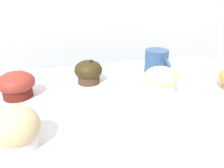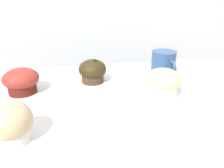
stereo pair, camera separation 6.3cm
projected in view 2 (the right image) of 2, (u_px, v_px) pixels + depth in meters
name	position (u px, v px, depth m)	size (l,w,h in m)	color
wall_back	(103.00, 50.00, 1.20)	(3.20, 0.10, 1.80)	#B2B7BC
muffin_back_left	(10.00, 123.00, 0.45)	(0.09, 0.09, 0.09)	silver
muffin_back_right	(93.00, 71.00, 0.75)	(0.09, 0.09, 0.08)	#3E2D20
muffin_front_left	(21.00, 81.00, 0.67)	(0.11, 0.11, 0.08)	#501812
muffin_front_right	(163.00, 82.00, 0.65)	(0.11, 0.11, 0.08)	silver
coffee_cup	(164.00, 63.00, 0.80)	(0.09, 0.13, 0.09)	navy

